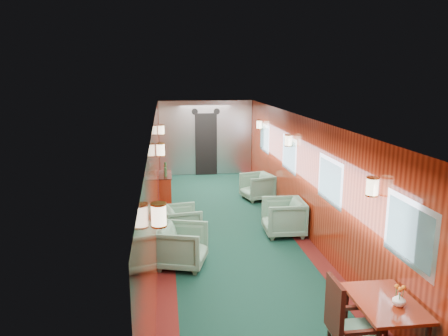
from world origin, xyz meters
The scene contains 12 objects.
room centered at (0.00, 0.00, 1.63)m, with size 12.00×12.10×2.40m.
bulkhead centered at (0.00, 5.91, 1.18)m, with size 2.98×0.17×2.39m.
windows_right centered at (1.49, 0.25, 1.45)m, with size 0.02×8.60×0.80m.
wall_sconces centered at (0.00, 0.57, 1.79)m, with size 2.97×7.97×0.25m.
dining_table centered at (1.12, -3.75, 0.62)m, with size 0.71×1.00×0.74m.
side_chair centered at (0.58, -3.92, 0.61)m, with size 0.51×0.53×1.12m.
credenza centered at (-1.34, 2.35, 0.44)m, with size 0.30×0.97×1.14m.
flower_vase centered at (1.21, -3.87, 0.82)m, with size 0.15×0.15×0.15m, color silver.
armchair_left_near centered at (-1.07, -0.93, 0.36)m, with size 0.78×0.80×0.73m, color #214F3E.
armchair_left_far centered at (-1.02, 0.40, 0.33)m, with size 0.70×0.72×0.65m, color #214F3E.
armchair_right_near centered at (1.06, 0.29, 0.37)m, with size 0.79×0.82×0.74m, color #214F3E.
armchair_right_far centered at (1.05, 2.85, 0.34)m, with size 0.73×0.75×0.68m, color #214F3E.
Camera 1 is at (-1.31, -7.97, 3.29)m, focal length 35.00 mm.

